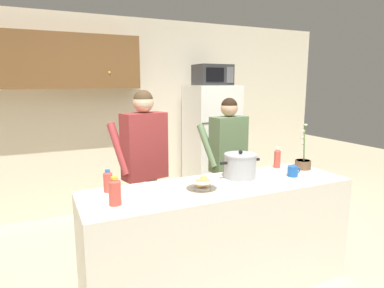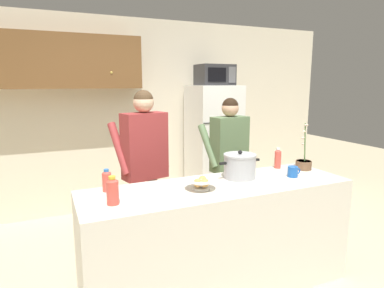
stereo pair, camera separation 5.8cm
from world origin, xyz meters
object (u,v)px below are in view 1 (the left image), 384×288
bottle_far_corner (115,191)px  refrigerator (211,146)px  cooking_pot (240,166)px  bottle_mid_counter (108,181)px  person_near_pot (144,155)px  bottle_near_edge (277,158)px  person_by_sink (228,152)px  potted_orchid (303,162)px  coffee_mug (293,171)px  bread_bowl (202,183)px  microwave (213,75)px

bottle_far_corner → refrigerator: bearing=47.3°
cooking_pot → bottle_mid_counter: bearing=174.8°
person_near_pot → bottle_near_edge: size_ratio=8.33×
person_by_sink → bottle_mid_counter: bearing=-156.3°
cooking_pot → bottle_far_corner: cooking_pot is taller
person_by_sink → potted_orchid: (0.40, -0.74, 0.00)m
coffee_mug → bottle_far_corner: size_ratio=0.65×
person_by_sink → bottle_far_corner: 1.73m
cooking_pot → bread_bowl: 0.48m
coffee_mug → bottle_near_edge: (0.07, 0.31, 0.05)m
person_near_pot → bottle_mid_counter: (-0.47, -0.59, -0.05)m
person_by_sink → cooking_pot: bearing=-113.4°
person_by_sink → coffee_mug: 0.91m
coffee_mug → bread_bowl: (-0.90, 0.01, 0.00)m
refrigerator → cooking_pot: bearing=-110.4°
cooking_pot → potted_orchid: bearing=0.2°
coffee_mug → bread_bowl: size_ratio=0.53×
microwave → bread_bowl: bearing=-120.3°
bread_bowl → bottle_near_edge: size_ratio=1.24×
person_near_pot → person_by_sink: person_near_pot is taller
person_near_pot → microwave: bearing=38.1°
person_near_pot → cooking_pot: 0.96m
person_by_sink → bottle_mid_counter: size_ratio=9.01×
microwave → potted_orchid: (0.08, -1.71, -0.86)m
person_near_pot → bottle_mid_counter: 0.75m
bottle_near_edge → bottle_mid_counter: (-1.65, -0.04, -0.01)m
person_by_sink → bread_bowl: 1.18m
microwave → bread_bowl: size_ratio=1.93×
coffee_mug → bottle_far_corner: (-1.59, -0.04, 0.05)m
bottle_far_corner → coffee_mug: bearing=1.3°
person_near_pot → coffee_mug: 1.40m
person_by_sink → refrigerator: bearing=71.9°
refrigerator → person_by_sink: 1.06m
person_near_pot → potted_orchid: person_near_pot is taller
bottle_far_corner → cooking_pot: bearing=9.9°
bottle_near_edge → bottle_far_corner: (-1.66, -0.34, -0.00)m
person_near_pot → bottle_far_corner: size_ratio=8.36×
microwave → bottle_far_corner: bearing=-133.0°
cooking_pot → bottle_far_corner: 1.16m
microwave → bread_bowl: (-1.09, -1.87, -0.88)m
microwave → person_by_sink: 1.35m
bottle_far_corner → bread_bowl: bearing=3.6°
person_near_pot → bread_bowl: 0.87m
bread_bowl → person_near_pot: bearing=104.1°
microwave → bottle_far_corner: 2.74m
microwave → bottle_mid_counter: bearing=-137.7°
bread_bowl → bottle_far_corner: 0.69m
person_by_sink → bottle_mid_counter: person_by_sink is taller
person_by_sink → cooking_pot: 0.80m
person_near_pot → bread_bowl: (0.21, -0.84, -0.08)m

